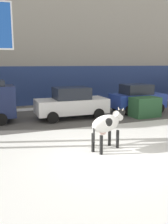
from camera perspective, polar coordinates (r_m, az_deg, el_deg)
The scene contains 7 objects.
ground_plane at distance 8.92m, azimuth 6.36°, elevation -10.27°, with size 120.00×120.00×0.00m, color white.
road_strip at distance 15.32m, azimuth -6.18°, elevation -1.21°, with size 60.00×5.60×0.01m, color #514F4C.
building_facade at distance 21.95m, azimuth -11.66°, elevation 19.31°, with size 44.00×6.10×13.00m.
cow_holstein at distance 9.45m, azimuth 5.23°, elevation -2.68°, with size 1.89×1.18×1.54m.
car_white_sedan at distance 14.90m, azimuth -2.83°, elevation 2.02°, with size 4.22×2.02×1.84m.
car_blue_hatchback at distance 17.16m, azimuth 11.94°, elevation 3.05°, with size 3.52×1.96×1.86m.
dumpster at distance 15.77m, azimuth 13.57°, elevation 1.10°, with size 1.70×1.10×1.20m, color #285633.
Camera 1 is at (-3.95, -7.33, 3.23)m, focal length 40.53 mm.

